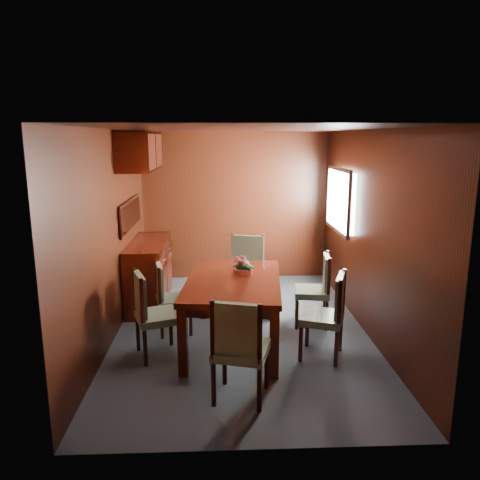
{
  "coord_description": "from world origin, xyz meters",
  "views": [
    {
      "loc": [
        -0.25,
        -5.35,
        2.31
      ],
      "look_at": [
        0.0,
        0.36,
        1.05
      ],
      "focal_mm": 35.0,
      "sensor_mm": 36.0,
      "label": 1
    }
  ],
  "objects_px": {
    "chair_head": "(239,345)",
    "flower_centerpiece": "(243,264)",
    "dining_table": "(233,288)",
    "sideboard": "(149,273)",
    "chair_left_near": "(151,310)",
    "chair_right_near": "(329,311)"
  },
  "relations": [
    {
      "from": "chair_head",
      "to": "flower_centerpiece",
      "type": "relative_size",
      "value": 4.12
    },
    {
      "from": "dining_table",
      "to": "flower_centerpiece",
      "type": "distance_m",
      "value": 0.32
    },
    {
      "from": "flower_centerpiece",
      "to": "chair_head",
      "type": "bearing_deg",
      "value": -94.18
    },
    {
      "from": "sideboard",
      "to": "chair_left_near",
      "type": "relative_size",
      "value": 1.48
    },
    {
      "from": "chair_left_near",
      "to": "dining_table",
      "type": "bearing_deg",
      "value": 87.35
    },
    {
      "from": "dining_table",
      "to": "chair_right_near",
      "type": "xyz_separation_m",
      "value": [
        0.99,
        -0.38,
        -0.14
      ]
    },
    {
      "from": "flower_centerpiece",
      "to": "chair_left_near",
      "type": "bearing_deg",
      "value": -154.65
    },
    {
      "from": "sideboard",
      "to": "chair_head",
      "type": "distance_m",
      "value": 2.83
    },
    {
      "from": "chair_right_near",
      "to": "chair_head",
      "type": "height_order",
      "value": "chair_head"
    },
    {
      "from": "chair_head",
      "to": "sideboard",
      "type": "bearing_deg",
      "value": 129.32
    },
    {
      "from": "flower_centerpiece",
      "to": "chair_right_near",
      "type": "bearing_deg",
      "value": -33.21
    },
    {
      "from": "chair_left_near",
      "to": "chair_right_near",
      "type": "bearing_deg",
      "value": 66.61
    },
    {
      "from": "chair_left_near",
      "to": "chair_head",
      "type": "height_order",
      "value": "chair_head"
    },
    {
      "from": "sideboard",
      "to": "dining_table",
      "type": "xyz_separation_m",
      "value": [
        1.14,
        -1.37,
        0.21
      ]
    },
    {
      "from": "sideboard",
      "to": "dining_table",
      "type": "relative_size",
      "value": 0.81
    },
    {
      "from": "chair_left_near",
      "to": "chair_head",
      "type": "distance_m",
      "value": 1.29
    },
    {
      "from": "chair_right_near",
      "to": "sideboard",
      "type": "bearing_deg",
      "value": 71.22
    },
    {
      "from": "dining_table",
      "to": "chair_head",
      "type": "relative_size",
      "value": 1.77
    },
    {
      "from": "chair_left_near",
      "to": "flower_centerpiece",
      "type": "distance_m",
      "value": 1.16
    },
    {
      "from": "sideboard",
      "to": "flower_centerpiece",
      "type": "distance_m",
      "value": 1.78
    },
    {
      "from": "chair_head",
      "to": "flower_centerpiece",
      "type": "distance_m",
      "value": 1.45
    },
    {
      "from": "sideboard",
      "to": "chair_head",
      "type": "bearing_deg",
      "value": -65.88
    }
  ]
}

